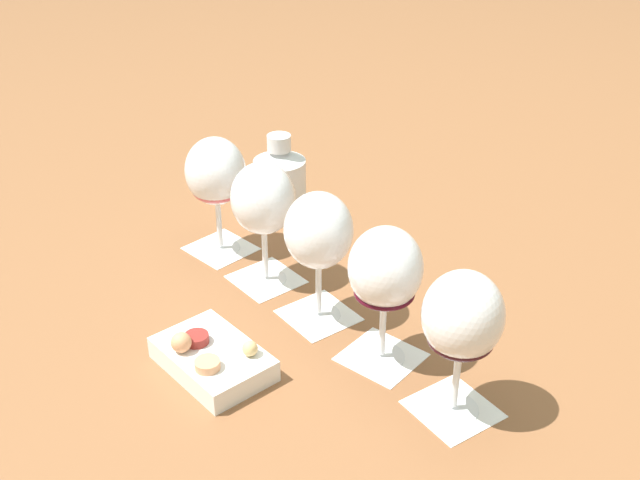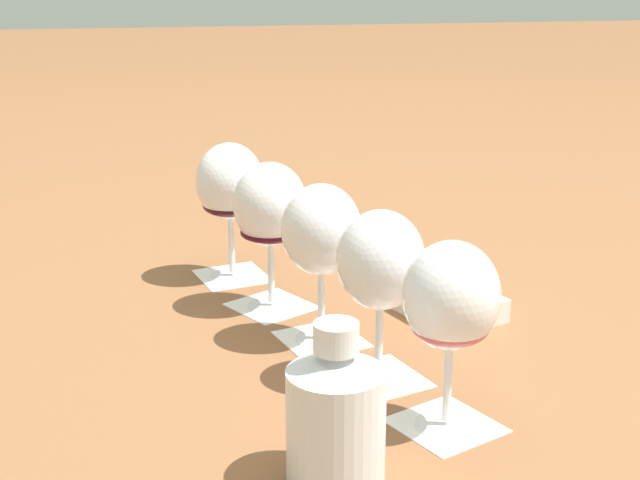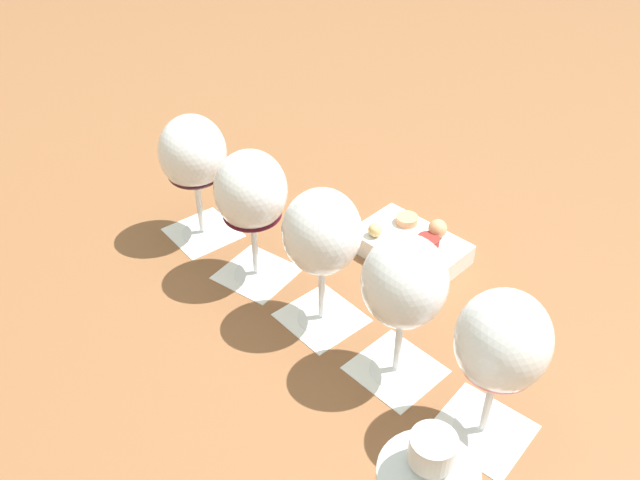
{
  "view_description": "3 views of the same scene",
  "coord_description": "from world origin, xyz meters",
  "px_view_note": "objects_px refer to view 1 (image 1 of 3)",
  "views": [
    {
      "loc": [
        0.93,
        -0.31,
        0.69
      ],
      "look_at": [
        0.0,
        0.0,
        0.13
      ],
      "focal_mm": 45.0,
      "sensor_mm": 36.0,
      "label": 1
    },
    {
      "loc": [
        -1.12,
        0.17,
        0.5
      ],
      "look_at": [
        0.0,
        0.0,
        0.13
      ],
      "focal_mm": 55.0,
      "sensor_mm": 36.0,
      "label": 2
    },
    {
      "loc": [
        -0.61,
        0.26,
        0.64
      ],
      "look_at": [
        0.0,
        0.0,
        0.13
      ],
      "focal_mm": 38.0,
      "sensor_mm": 36.0,
      "label": 3
    }
  ],
  "objects_px": {
    "wine_glass_3": "(385,273)",
    "wine_glass_0": "(216,176)",
    "wine_glass_1": "(263,203)",
    "wine_glass_4": "(462,321)",
    "wine_glass_2": "(321,236)",
    "ceramic_vase": "(280,182)",
    "snack_dish": "(212,358)"
  },
  "relations": [
    {
      "from": "wine_glass_3",
      "to": "wine_glass_0",
      "type": "bearing_deg",
      "value": -157.86
    },
    {
      "from": "wine_glass_1",
      "to": "wine_glass_4",
      "type": "xyz_separation_m",
      "value": [
        0.37,
        0.14,
        0.0
      ]
    },
    {
      "from": "wine_glass_3",
      "to": "wine_glass_4",
      "type": "xyz_separation_m",
      "value": [
        0.13,
        0.05,
        -0.0
      ]
    },
    {
      "from": "wine_glass_4",
      "to": "wine_glass_1",
      "type": "bearing_deg",
      "value": -158.62
    },
    {
      "from": "wine_glass_0",
      "to": "wine_glass_2",
      "type": "height_order",
      "value": "same"
    },
    {
      "from": "wine_glass_4",
      "to": "ceramic_vase",
      "type": "height_order",
      "value": "wine_glass_4"
    },
    {
      "from": "wine_glass_4",
      "to": "snack_dish",
      "type": "xyz_separation_m",
      "value": [
        -0.18,
        -0.27,
        -0.12
      ]
    },
    {
      "from": "wine_glass_2",
      "to": "wine_glass_3",
      "type": "relative_size",
      "value": 1.0
    },
    {
      "from": "wine_glass_3",
      "to": "ceramic_vase",
      "type": "distance_m",
      "value": 0.45
    },
    {
      "from": "wine_glass_4",
      "to": "wine_glass_2",
      "type": "bearing_deg",
      "value": -159.12
    },
    {
      "from": "wine_glass_0",
      "to": "wine_glass_2",
      "type": "distance_m",
      "value": 0.26
    },
    {
      "from": "wine_glass_2",
      "to": "snack_dish",
      "type": "height_order",
      "value": "wine_glass_2"
    },
    {
      "from": "wine_glass_0",
      "to": "ceramic_vase",
      "type": "bearing_deg",
      "value": 122.35
    },
    {
      "from": "ceramic_vase",
      "to": "wine_glass_4",
      "type": "bearing_deg",
      "value": 6.22
    },
    {
      "from": "wine_glass_0",
      "to": "snack_dish",
      "type": "bearing_deg",
      "value": -14.34
    },
    {
      "from": "ceramic_vase",
      "to": "snack_dish",
      "type": "distance_m",
      "value": 0.45
    },
    {
      "from": "wine_glass_0",
      "to": "wine_glass_4",
      "type": "height_order",
      "value": "same"
    },
    {
      "from": "wine_glass_0",
      "to": "wine_glass_3",
      "type": "height_order",
      "value": "same"
    },
    {
      "from": "wine_glass_4",
      "to": "ceramic_vase",
      "type": "xyz_separation_m",
      "value": [
        -0.57,
        -0.06,
        -0.07
      ]
    },
    {
      "from": "wine_glass_1",
      "to": "wine_glass_3",
      "type": "relative_size",
      "value": 1.0
    },
    {
      "from": "wine_glass_2",
      "to": "ceramic_vase",
      "type": "relative_size",
      "value": 1.26
    },
    {
      "from": "wine_glass_4",
      "to": "ceramic_vase",
      "type": "relative_size",
      "value": 1.26
    },
    {
      "from": "wine_glass_2",
      "to": "wine_glass_3",
      "type": "bearing_deg",
      "value": 22.06
    },
    {
      "from": "wine_glass_1",
      "to": "wine_glass_2",
      "type": "xyz_separation_m",
      "value": [
        0.12,
        0.05,
        -0.0
      ]
    },
    {
      "from": "wine_glass_0",
      "to": "wine_glass_2",
      "type": "xyz_separation_m",
      "value": [
        0.24,
        0.1,
        0.0
      ]
    },
    {
      "from": "wine_glass_1",
      "to": "ceramic_vase",
      "type": "distance_m",
      "value": 0.23
    },
    {
      "from": "wine_glass_1",
      "to": "wine_glass_3",
      "type": "xyz_separation_m",
      "value": [
        0.24,
        0.1,
        0.0
      ]
    },
    {
      "from": "snack_dish",
      "to": "wine_glass_1",
      "type": "bearing_deg",
      "value": 146.65
    },
    {
      "from": "wine_glass_4",
      "to": "snack_dish",
      "type": "height_order",
      "value": "wine_glass_4"
    },
    {
      "from": "wine_glass_2",
      "to": "ceramic_vase",
      "type": "distance_m",
      "value": 0.33
    },
    {
      "from": "wine_glass_3",
      "to": "ceramic_vase",
      "type": "xyz_separation_m",
      "value": [
        -0.44,
        -0.02,
        -0.07
      ]
    },
    {
      "from": "wine_glass_3",
      "to": "wine_glass_4",
      "type": "height_order",
      "value": "same"
    }
  ]
}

